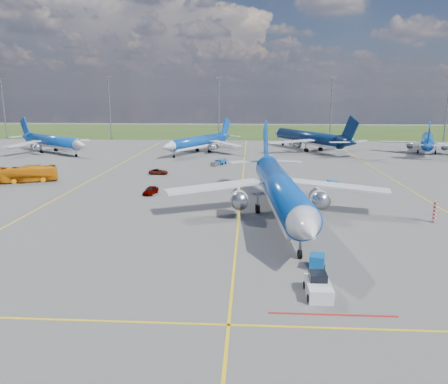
# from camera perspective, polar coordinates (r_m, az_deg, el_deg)

# --- Properties ---
(ground) EXTENTS (400.00, 400.00, 0.00)m
(ground) POSITION_cam_1_polar(r_m,az_deg,el_deg) (52.13, 1.70, -6.02)
(ground) COLOR #535351
(ground) RESTS_ON ground
(grass_strip) EXTENTS (400.00, 80.00, 0.01)m
(grass_strip) POSITION_cam_1_polar(r_m,az_deg,el_deg) (200.04, 3.03, 7.94)
(grass_strip) COLOR #2D4719
(grass_strip) RESTS_ON ground
(taxiway_lines) EXTENTS (60.25, 160.00, 0.02)m
(taxiway_lines) POSITION_cam_1_polar(r_m,az_deg,el_deg) (78.85, 2.44, 0.47)
(taxiway_lines) COLOR yellow
(taxiway_lines) RESTS_ON ground
(floodlight_masts) EXTENTS (202.20, 0.50, 22.70)m
(floodlight_masts) POSITION_cam_1_polar(r_m,az_deg,el_deg) (159.62, 6.63, 11.17)
(floodlight_masts) COLOR slate
(floodlight_masts) RESTS_ON ground
(warning_post) EXTENTS (0.50, 0.50, 3.00)m
(warning_post) POSITION_cam_1_polar(r_m,az_deg,el_deg) (64.23, 25.83, -2.30)
(warning_post) COLOR red
(warning_post) RESTS_ON ground
(bg_jet_nw) EXTENTS (45.71, 43.94, 9.52)m
(bg_jet_nw) POSITION_cam_1_polar(r_m,az_deg,el_deg) (135.52, -21.41, 4.77)
(bg_jet_nw) COLOR #0B419E
(bg_jet_nw) RESTS_ON ground
(bg_jet_nnw) EXTENTS (40.14, 43.69, 9.23)m
(bg_jet_nnw) POSITION_cam_1_polar(r_m,az_deg,el_deg) (126.48, -3.31, 5.12)
(bg_jet_nnw) COLOR #0B419E
(bg_jet_nnw) RESTS_ON ground
(bg_jet_n) EXTENTS (47.78, 51.72, 10.90)m
(bg_jet_n) POSITION_cam_1_polar(r_m,az_deg,el_deg) (134.17, 10.89, 5.35)
(bg_jet_n) COLOR #071B3F
(bg_jet_n) RESTS_ON ground
(bg_jet_ne) EXTENTS (39.13, 44.11, 9.57)m
(bg_jet_ne) POSITION_cam_1_polar(r_m,az_deg,el_deg) (140.04, 24.92, 4.70)
(bg_jet_ne) COLOR #0B419E
(bg_jet_ne) RESTS_ON ground
(main_airliner) EXTENTS (37.48, 47.36, 11.77)m
(main_airliner) POSITION_cam_1_polar(r_m,az_deg,el_deg) (60.60, 7.28, -3.41)
(main_airliner) COLOR #0B419E
(main_airliner) RESTS_ON ground
(pushback_tug) EXTENTS (2.04, 5.40, 1.83)m
(pushback_tug) POSITION_cam_1_polar(r_m,az_deg,el_deg) (38.77, 12.20, -11.99)
(pushback_tug) COLOR silver
(pushback_tug) RESTS_ON ground
(uld_container) EXTENTS (1.74, 2.01, 1.41)m
(uld_container) POSITION_cam_1_polar(r_m,az_deg,el_deg) (44.17, 12.05, -8.88)
(uld_container) COLOR #0C5AAE
(uld_container) RESTS_ON ground
(apron_bus) EXTENTS (11.46, 6.64, 3.14)m
(apron_bus) POSITION_cam_1_polar(r_m,az_deg,el_deg) (92.43, -24.40, 2.15)
(apron_bus) COLOR orange
(apron_bus) RESTS_ON ground
(service_car_a) EXTENTS (2.29, 4.26, 1.38)m
(service_car_a) POSITION_cam_1_polar(r_m,az_deg,el_deg) (75.15, -9.56, 0.22)
(service_car_a) COLOR #999999
(service_car_a) RESTS_ON ground
(service_car_b) EXTENTS (4.11, 1.95, 1.13)m
(service_car_b) POSITION_cam_1_polar(r_m,az_deg,el_deg) (93.54, -8.55, 2.64)
(service_car_b) COLOR #999999
(service_car_b) RESTS_ON ground
(service_car_c) EXTENTS (3.00, 4.42, 1.19)m
(service_car_c) POSITION_cam_1_polar(r_m,az_deg,el_deg) (87.70, 7.47, 2.02)
(service_car_c) COLOR #999999
(service_car_c) RESTS_ON ground
(baggage_tug_w) EXTENTS (2.62, 4.57, 1.00)m
(baggage_tug_w) POSITION_cam_1_polar(r_m,az_deg,el_deg) (82.58, 14.32, 0.97)
(baggage_tug_w) COLOR #195B98
(baggage_tug_w) RESTS_ON ground
(baggage_tug_c) EXTENTS (3.58, 5.56, 1.22)m
(baggage_tug_c) POSITION_cam_1_polar(r_m,az_deg,el_deg) (104.62, -0.67, 3.85)
(baggage_tug_c) COLOR navy
(baggage_tug_c) RESTS_ON ground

